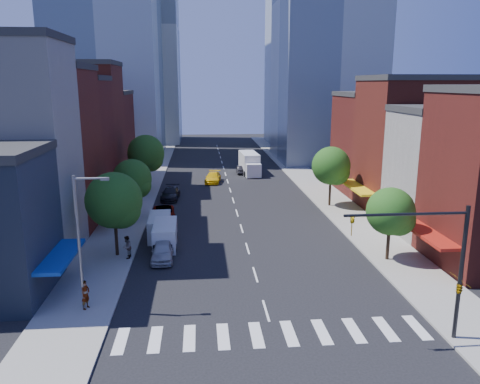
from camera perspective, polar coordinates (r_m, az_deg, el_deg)
The scene contains 31 objects.
ground at distance 32.03m, azimuth 3.18°, elevation -14.24°, with size 220.00×220.00×0.00m, color black.
sidewalk_left at distance 70.19m, azimuth -11.66°, elevation 0.82°, with size 5.00×120.00×0.15m, color gray.
sidewalk_right at distance 71.66m, azimuth 8.60°, elevation 1.20°, with size 5.00×120.00×0.15m, color gray.
crosswalk at distance 29.43m, azimuth 4.04°, elevation -16.90°, with size 19.00×3.00×0.01m, color silver.
bldg_left_2 at distance 51.91m, azimuth -23.91°, elevation 4.58°, with size 12.00×9.00×16.00m, color maroon.
bldg_left_3 at distance 60.00m, azimuth -21.30°, elevation 5.34°, with size 12.00×8.00×15.00m, color #571B15.
bldg_left_4 at distance 68.05m, azimuth -19.41°, elevation 7.16°, with size 12.00×9.00×17.00m, color maroon.
bldg_left_5 at distance 77.44m, azimuth -17.59°, elevation 6.44°, with size 12.00×10.00×13.00m, color #571B15.
bldg_right_1 at distance 50.70m, azimuth 24.92°, elevation 2.01°, with size 12.00×8.00×12.00m, color beige.
bldg_right_2 at distance 58.35m, azimuth 20.73°, elevation 5.19°, with size 12.00×10.00×15.00m, color maroon.
bldg_right_3 at distance 67.55m, azimuth 17.04°, elevation 5.58°, with size 12.00×10.00×13.00m, color #571B15.
tower_far_w at distance 124.62m, azimuth -11.96°, elevation 18.99°, with size 18.00×18.00×56.00m, color #9EA5AD.
traffic_signal at distance 29.49m, azimuth 24.38°, elevation -9.08°, with size 7.24×2.24×8.00m.
streetlight at distance 31.57m, azimuth -18.78°, elevation -4.99°, with size 2.25×0.25×9.00m.
tree_left_near at distance 40.92m, azimuth -14.91°, elevation -1.25°, with size 4.80×4.80×7.30m.
tree_left_mid at distance 51.59m, azimuth -12.86°, elevation 1.41°, with size 4.20×4.20×6.65m.
tree_left_far at distance 65.16m, azimuth -11.26°, elevation 4.49°, with size 5.00×5.00×7.75m.
tree_right_near at distance 40.77m, azimuth 18.09°, elevation -2.50°, with size 4.00×4.00×6.20m.
tree_right_far at distance 57.19m, azimuth 11.20°, elevation 2.97°, with size 4.60×4.60×7.20m.
parked_car_front at distance 40.60m, azimuth -9.43°, elevation -7.13°, with size 1.83×4.56×1.55m, color #A4A5A9.
parked_car_second at distance 43.22m, azimuth -9.15°, elevation -5.82°, with size 1.69×4.85×1.60m, color black.
parked_car_third at distance 52.43m, azimuth -9.23°, elevation -2.55°, with size 2.31×5.02×1.40m, color #999999.
parked_car_rear at distance 61.17m, azimuth -8.48°, elevation -0.19°, with size 2.16×5.31×1.54m, color black.
cargo_van_near at distance 43.67m, azimuth -9.11°, elevation -5.23°, with size 2.18×5.17×2.19m.
cargo_van_far at distance 46.21m, azimuth -9.78°, elevation -4.24°, with size 2.17×5.11×2.16m.
taxi at distance 70.98m, azimuth -3.32°, elevation 1.77°, with size 2.12×5.22×1.51m, color yellow.
traffic_car_oncoming at distance 78.01m, azimuth 0.11°, elevation 2.76°, with size 1.40×4.00×1.32m, color black.
traffic_car_far at distance 90.87m, azimuth 1.23°, elevation 4.23°, with size 1.55×3.86×1.32m, color #999999.
box_truck at distance 77.75m, azimuth 1.18°, elevation 3.44°, with size 3.05×8.65×3.43m.
pedestrian_near at distance 33.12m, azimuth -18.33°, elevation -11.77°, with size 0.72×0.47×1.98m, color #999999.
pedestrian_far at distance 41.08m, azimuth -13.62°, elevation -6.57°, with size 0.95×0.74×1.96m, color #999999.
Camera 1 is at (-4.17, -28.14, 14.72)m, focal length 35.00 mm.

